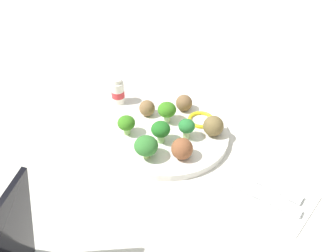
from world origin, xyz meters
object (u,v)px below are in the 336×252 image
(broccoli_floret_far_rim, at_px, (126,123))
(meatball_back_left, at_px, (213,126))
(broccoli_floret_front_right, at_px, (187,127))
(meatball_back_right, at_px, (184,103))
(knife, at_px, (268,200))
(yogurt_bottle, at_px, (118,92))
(broccoli_floret_center, at_px, (146,146))
(pepper_ring_front_left, at_px, (201,119))
(meatball_front_left, at_px, (147,108))
(napkin, at_px, (268,194))
(plate, at_px, (168,136))
(meatball_center, at_px, (182,149))
(fork, at_px, (277,189))
(broccoli_floret_back_left, at_px, (161,130))
(broccoli_floret_back_right, at_px, (167,110))

(broccoli_floret_far_rim, relative_size, meatball_back_left, 1.00)
(broccoli_floret_front_right, xyz_separation_m, meatball_back_right, (-0.07, 0.08, -0.01))
(knife, height_order, yogurt_bottle, yogurt_bottle)
(broccoli_floret_center, relative_size, pepper_ring_front_left, 0.83)
(knife, bearing_deg, broccoli_floret_center, -162.87)
(meatball_front_left, bearing_deg, pepper_ring_front_left, 30.97)
(pepper_ring_front_left, xyz_separation_m, napkin, (0.24, -0.08, -0.02))
(broccoli_floret_far_rim, xyz_separation_m, broccoli_floret_center, (0.09, -0.03, 0.00))
(broccoli_floret_far_rim, relative_size, meatball_back_right, 1.14)
(meatball_back_left, bearing_deg, knife, -22.45)
(plate, distance_m, broccoli_floret_front_right, 0.06)
(pepper_ring_front_left, xyz_separation_m, yogurt_bottle, (-0.22, -0.06, 0.01))
(meatball_center, relative_size, napkin, 0.27)
(broccoli_floret_front_right, xyz_separation_m, yogurt_bottle, (-0.24, 0.01, -0.02))
(broccoli_floret_front_right, height_order, pepper_ring_front_left, broccoli_floret_front_right)
(knife, bearing_deg, pepper_ring_front_left, 157.58)
(fork, bearing_deg, meatball_back_right, 166.41)
(meatball_back_right, bearing_deg, napkin, -17.24)
(meatball_center, xyz_separation_m, knife, (0.20, 0.03, -0.03))
(broccoli_floret_back_left, bearing_deg, broccoli_floret_center, -77.57)
(meatball_center, xyz_separation_m, fork, (0.19, 0.06, -0.03))
(meatball_back_right, bearing_deg, knife, -19.63)
(knife, distance_m, yogurt_bottle, 0.47)
(meatball_back_left, bearing_deg, yogurt_bottle, -171.07)
(broccoli_floret_center, bearing_deg, broccoli_floret_back_left, 102.43)
(broccoli_floret_center, relative_size, meatball_back_left, 1.11)
(meatball_front_left, relative_size, napkin, 0.23)
(meatball_center, bearing_deg, broccoli_floret_back_right, 146.57)
(yogurt_bottle, bearing_deg, broccoli_floret_back_right, 2.92)
(broccoli_floret_back_right, distance_m, napkin, 0.30)
(meatball_center, relative_size, meatball_back_right, 1.14)
(meatball_center, distance_m, pepper_ring_front_left, 0.14)
(broccoli_floret_back_left, relative_size, broccoli_floret_far_rim, 1.11)
(broccoli_floret_back_right, xyz_separation_m, meatball_back_right, (-0.00, 0.06, -0.01))
(broccoli_floret_back_left, relative_size, meatball_front_left, 1.34)
(meatball_center, xyz_separation_m, yogurt_bottle, (-0.27, 0.06, -0.01))
(meatball_center, bearing_deg, knife, 7.66)
(meatball_front_left, bearing_deg, broccoli_floret_front_right, -1.47)
(fork, xyz_separation_m, yogurt_bottle, (-0.47, 0.00, 0.02))
(broccoli_floret_back_left, xyz_separation_m, fork, (0.26, 0.05, -0.04))
(broccoli_floret_back_right, relative_size, pepper_ring_front_left, 0.82)
(broccoli_floret_back_right, height_order, yogurt_bottle, yogurt_bottle)
(napkin, bearing_deg, broccoli_floret_front_right, 176.60)
(plate, distance_m, fork, 0.27)
(meatball_back_right, height_order, pepper_ring_front_left, meatball_back_right)
(broccoli_floret_center, relative_size, meatball_front_left, 1.34)
(broccoli_floret_back_left, height_order, fork, broccoli_floret_back_left)
(broccoli_floret_center, height_order, broccoli_floret_back_right, same)
(broccoli_floret_far_rim, bearing_deg, fork, 14.29)
(plate, distance_m, meatball_back_left, 0.11)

